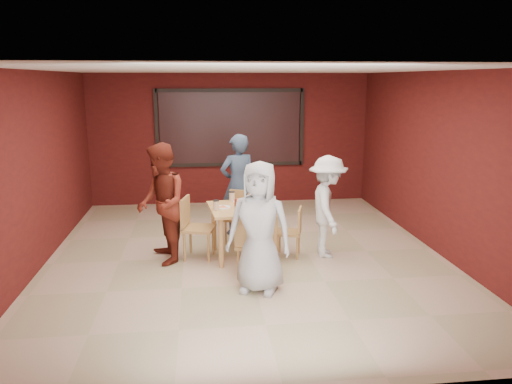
{
  "coord_description": "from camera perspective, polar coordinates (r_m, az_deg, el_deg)",
  "views": [
    {
      "loc": [
        -0.7,
        -7.27,
        2.67
      ],
      "look_at": [
        0.15,
        -0.0,
        1.01
      ],
      "focal_mm": 35.0,
      "sensor_mm": 36.0,
      "label": 1
    }
  ],
  "objects": [
    {
      "name": "chair_front",
      "position": [
        6.81,
        -0.47,
        -5.77
      ],
      "size": [
        0.53,
        0.53,
        0.89
      ],
      "color": "#B07D44",
      "rests_on": "floor"
    },
    {
      "name": "chair_back",
      "position": [
        8.3,
        -1.87,
        -2.47
      ],
      "size": [
        0.54,
        0.54,
        0.86
      ],
      "color": "#B07D44",
      "rests_on": "floor"
    },
    {
      "name": "floor",
      "position": [
        7.78,
        -1.11,
        -7.31
      ],
      "size": [
        7.0,
        7.0,
        0.0
      ],
      "primitive_type": "plane",
      "color": "tan",
      "rests_on": "ground"
    },
    {
      "name": "diner_front",
      "position": [
        6.3,
        0.37,
        -4.07
      ],
      "size": [
        0.97,
        0.8,
        1.69
      ],
      "primitive_type": "imported",
      "rotation": [
        0.0,
        0.0,
        -0.38
      ],
      "color": "#ABABAB",
      "rests_on": "floor"
    },
    {
      "name": "diner_left",
      "position": [
        7.42,
        -10.77,
        -1.33
      ],
      "size": [
        0.84,
        0.99,
        1.78
      ],
      "primitive_type": "imported",
      "rotation": [
        0.0,
        0.0,
        -1.36
      ],
      "color": "maroon",
      "rests_on": "floor"
    },
    {
      "name": "diner_back",
      "position": [
        8.65,
        -2.08,
        0.84
      ],
      "size": [
        0.74,
        0.6,
        1.76
      ],
      "primitive_type": "imported",
      "rotation": [
        0.0,
        0.0,
        3.45
      ],
      "color": "#314157",
      "rests_on": "floor"
    },
    {
      "name": "window_blinds",
      "position": [
        10.79,
        -2.94,
        7.34
      ],
      "size": [
        3.0,
        0.02,
        1.5
      ],
      "primitive_type": "cube",
      "color": "black"
    },
    {
      "name": "dining_table",
      "position": [
        7.56,
        -1.51,
        -2.45
      ],
      "size": [
        1.08,
        1.08,
        0.94
      ],
      "color": "tan",
      "rests_on": "floor"
    },
    {
      "name": "chair_left",
      "position": [
        7.61,
        -7.15,
        -3.66
      ],
      "size": [
        0.55,
        0.55,
        0.94
      ],
      "color": "#B07D44",
      "rests_on": "floor"
    },
    {
      "name": "diner_right",
      "position": [
        7.65,
        8.18,
        -1.68
      ],
      "size": [
        0.68,
        1.06,
        1.56
      ],
      "primitive_type": "imported",
      "rotation": [
        0.0,
        0.0,
        1.47
      ],
      "color": "silver",
      "rests_on": "floor"
    },
    {
      "name": "chair_right",
      "position": [
        7.64,
        4.23,
        -4.26
      ],
      "size": [
        0.46,
        0.46,
        0.77
      ],
      "color": "#B07D44",
      "rests_on": "floor"
    }
  ]
}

